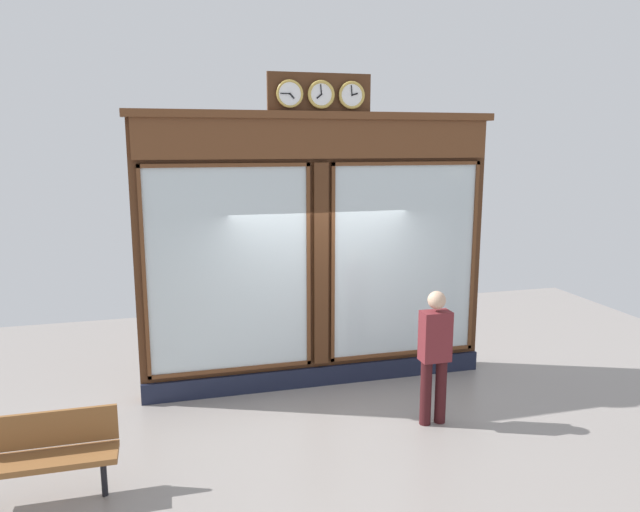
# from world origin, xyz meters

# --- Properties ---
(ground_plane) EXTENTS (14.00, 14.00, 0.00)m
(ground_plane) POSITION_xyz_m (0.00, 2.80, 0.00)
(ground_plane) COLOR gray
(shop_facade) EXTENTS (5.04, 0.42, 4.33)m
(shop_facade) POSITION_xyz_m (-0.00, -0.13, 1.94)
(shop_facade) COLOR #4C2B16
(shop_facade) RESTS_ON ground_plane
(pedestrian) EXTENTS (0.36, 0.22, 1.69)m
(pedestrian) POSITION_xyz_m (-1.04, 1.51, 0.93)
(pedestrian) COLOR #3A1316
(pedestrian) RESTS_ON ground_plane
(street_bench) EXTENTS (1.40, 0.40, 0.87)m
(street_bench) POSITION_xyz_m (3.32, 2.04, 0.52)
(street_bench) COLOR brown
(street_bench) RESTS_ON ground_plane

